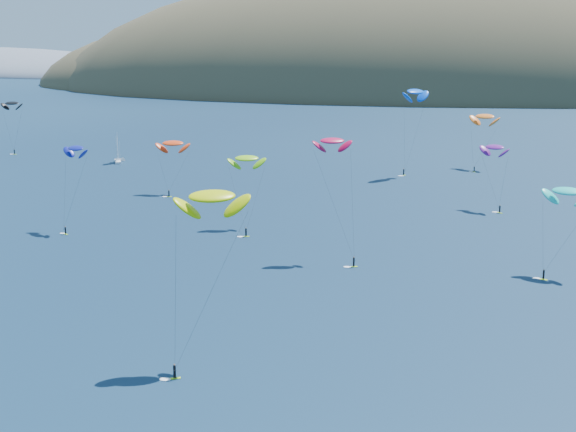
# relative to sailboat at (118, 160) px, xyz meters

# --- Properties ---
(island) EXTENTS (730.00, 300.00, 210.00)m
(island) POSITION_rel_sailboat_xyz_m (123.49, 374.47, -11.64)
(island) COLOR #3D3526
(island) RESTS_ON ground
(headland) EXTENTS (460.00, 250.00, 60.00)m
(headland) POSITION_rel_sailboat_xyz_m (-361.17, 562.19, -4.27)
(headland) COLOR slate
(headland) RESTS_ON ground
(sailboat) EXTENTS (8.82, 8.43, 10.55)m
(sailboat) POSITION_rel_sailboat_xyz_m (0.00, 0.00, 0.00)
(sailboat) COLOR white
(sailboat) RESTS_ON ground
(kitesurfer_1) EXTENTS (9.59, 9.81, 16.37)m
(kitesurfer_1) POSITION_rel_sailboat_xyz_m (35.24, -45.91, 12.89)
(kitesurfer_1) COLOR #BBF91B
(kitesurfer_1) RESTS_ON ground
(kitesurfer_2) EXTENTS (10.77, 13.37, 25.40)m
(kitesurfer_2) POSITION_rel_sailboat_xyz_m (77.12, -156.10, 21.72)
(kitesurfer_2) COLOR #BBF91B
(kitesurfer_2) RESTS_ON ground
(kitesurfer_3) EXTENTS (9.16, 14.30, 18.10)m
(kitesurfer_3) POSITION_rel_sailboat_xyz_m (64.33, -80.57, 14.81)
(kitesurfer_3) COLOR #BBF91B
(kitesurfer_3) RESTS_ON ground
(kitesurfer_4) EXTENTS (10.53, 11.59, 29.00)m
(kitesurfer_4) POSITION_rel_sailboat_xyz_m (100.47, -5.93, 25.05)
(kitesurfer_4) COLOR #BBF91B
(kitesurfer_4) RESTS_ON ground
(kitesurfer_5) EXTENTS (9.58, 10.10, 17.85)m
(kitesurfer_5) POSITION_rel_sailboat_xyz_m (130.92, -106.08, 14.48)
(kitesurfer_5) COLOR #BBF91B
(kitesurfer_5) RESTS_ON ground
(kitesurfer_6) EXTENTS (8.57, 10.56, 17.85)m
(kitesurfer_6) POSITION_rel_sailboat_xyz_m (121.70, -51.14, 14.68)
(kitesurfer_6) COLOR #BBF91B
(kitesurfer_6) RESTS_ON ground
(kitesurfer_9) EXTENTS (10.26, 11.06, 25.31)m
(kitesurfer_9) POSITION_rel_sailboat_xyz_m (86.70, -102.36, 22.24)
(kitesurfer_9) COLOR #BBF91B
(kitesurfer_9) RESTS_ON ground
(kitesurfer_10) EXTENTS (8.01, 10.13, 20.49)m
(kitesurfer_10) POSITION_rel_sailboat_xyz_m (26.94, -89.83, 17.49)
(kitesurfer_10) COLOR #BBF91B
(kitesurfer_10) RESTS_ON ground
(kitesurfer_11) EXTENTS (11.27, 15.30, 19.79)m
(kitesurfer_11) POSITION_rel_sailboat_xyz_m (122.86, 12.06, 15.98)
(kitesurfer_11) COLOR #BBF91B
(kitesurfer_11) RESTS_ON ground
(kitesurfer_12) EXTENTS (8.14, 5.78, 20.62)m
(kitesurfer_12) POSITION_rel_sailboat_xyz_m (-45.96, 14.71, 17.40)
(kitesurfer_12) COLOR #BBF91B
(kitesurfer_12) RESTS_ON ground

